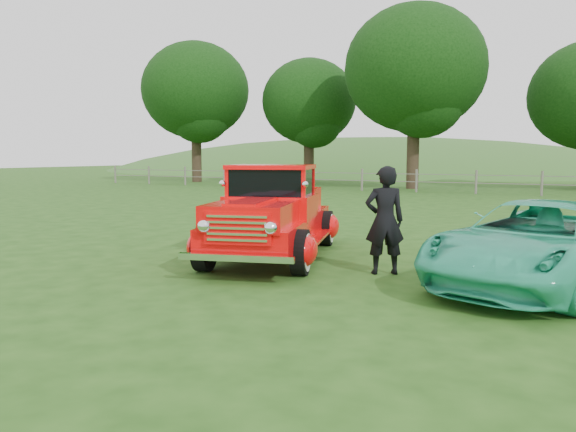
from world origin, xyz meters
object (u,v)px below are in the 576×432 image
at_px(tree_far_west, 195,91).
at_px(tree_mid_west, 309,102).
at_px(teal_sedan, 539,244).
at_px(red_pickup, 272,216).
at_px(tree_near_west, 415,69).
at_px(man, 385,220).

bearing_deg(tree_far_west, tree_mid_west, 14.04).
height_order(tree_mid_west, teal_sedan, tree_mid_west).
bearing_deg(tree_far_west, teal_sedan, -45.21).
height_order(tree_far_west, red_pickup, tree_far_west).
bearing_deg(tree_mid_west, tree_near_west, -20.56).
height_order(tree_mid_west, man, tree_mid_west).
height_order(tree_near_west, man, tree_near_west).
distance_m(tree_near_west, red_pickup, 23.82).
bearing_deg(red_pickup, tree_far_west, 113.52).
xyz_separation_m(tree_far_west, tree_near_west, (16.00, -1.00, 0.31)).
distance_m(tree_far_west, man, 33.03).
xyz_separation_m(tree_near_west, red_pickup, (3.22, -22.82, -6.00)).
bearing_deg(tree_mid_west, red_pickup, -66.51).
relative_size(teal_sedan, man, 2.58).
xyz_separation_m(tree_mid_west, red_pickup, (11.22, -25.82, -4.75)).
bearing_deg(man, tree_far_west, -78.43).
relative_size(tree_mid_west, tree_near_west, 0.81).
height_order(tree_far_west, teal_sedan, tree_far_west).
bearing_deg(man, tree_near_west, -106.51).
distance_m(tree_mid_west, tree_near_west, 8.63).
height_order(red_pickup, teal_sedan, red_pickup).
bearing_deg(man, tree_mid_west, -92.70).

